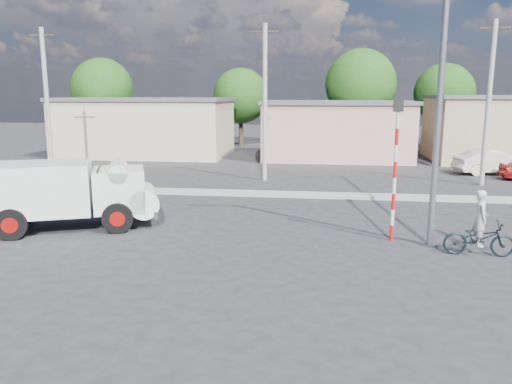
# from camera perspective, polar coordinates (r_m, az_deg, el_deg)

# --- Properties ---
(ground_plane) EXTENTS (120.00, 120.00, 0.00)m
(ground_plane) POSITION_cam_1_polar(r_m,az_deg,el_deg) (14.72, 3.45, -6.76)
(ground_plane) COLOR #28282A
(ground_plane) RESTS_ON ground
(median) EXTENTS (40.00, 0.80, 0.16)m
(median) POSITION_cam_1_polar(r_m,az_deg,el_deg) (22.44, 4.90, -0.30)
(median) COLOR #99968E
(median) RESTS_ON ground
(truck) EXTENTS (5.87, 3.89, 2.28)m
(truck) POSITION_cam_1_polar(r_m,az_deg,el_deg) (17.93, -20.19, -0.00)
(truck) COLOR black
(truck) RESTS_ON ground
(bicycle) EXTENTS (1.95, 0.78, 1.01)m
(bicycle) POSITION_cam_1_polar(r_m,az_deg,el_deg) (15.51, 24.12, -4.86)
(bicycle) COLOR black
(bicycle) RESTS_ON ground
(cyclist) EXTENTS (0.42, 0.60, 1.60)m
(cyclist) POSITION_cam_1_polar(r_m,az_deg,el_deg) (15.44, 24.21, -3.81)
(cyclist) COLOR silver
(cyclist) RESTS_ON ground
(car_cream) EXTENTS (4.43, 2.32, 1.39)m
(car_cream) POSITION_cam_1_polar(r_m,az_deg,el_deg) (31.53, 25.41, 3.11)
(car_cream) COLOR white
(car_cream) RESTS_ON ground
(traffic_pole) EXTENTS (0.28, 0.18, 4.36)m
(traffic_pole) POSITION_cam_1_polar(r_m,az_deg,el_deg) (15.76, 15.67, 3.71)
(traffic_pole) COLOR red
(traffic_pole) RESTS_ON ground
(streetlight) EXTENTS (2.34, 0.22, 9.00)m
(streetlight) POSITION_cam_1_polar(r_m,az_deg,el_deg) (15.52, 19.80, 12.13)
(streetlight) COLOR slate
(streetlight) RESTS_ON ground
(building_row) EXTENTS (37.80, 7.30, 4.44)m
(building_row) POSITION_cam_1_polar(r_m,az_deg,el_deg) (36.06, 7.75, 7.27)
(building_row) COLOR beige
(building_row) RESTS_ON ground
(tree_row) EXTENTS (43.62, 7.43, 8.42)m
(tree_row) POSITION_cam_1_polar(r_m,az_deg,el_deg) (42.52, 11.49, 11.59)
(tree_row) COLOR #38281E
(tree_row) RESTS_ON ground
(utility_poles) EXTENTS (35.40, 0.24, 8.00)m
(utility_poles) POSITION_cam_1_polar(r_m,az_deg,el_deg) (26.08, 12.72, 9.90)
(utility_poles) COLOR #99968E
(utility_poles) RESTS_ON ground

